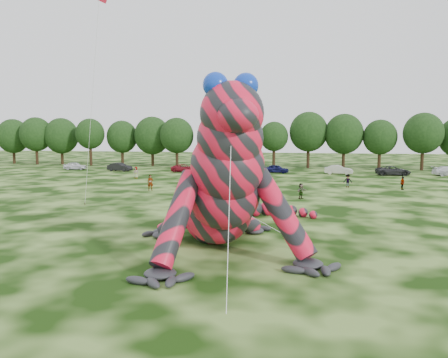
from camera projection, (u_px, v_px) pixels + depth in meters
name	position (u px, v px, depth m)	size (l,w,h in m)	color
ground	(191.00, 245.00, 26.00)	(240.00, 240.00, 0.00)	#16330A
inflatable_gecko	(214.00, 163.00, 26.33)	(16.26, 19.31, 9.66)	red
flying_kite	(98.00, 13.00, 35.39)	(4.29, 3.72, 18.58)	red
tree_0	(13.00, 141.00, 93.14)	(6.91, 6.22, 9.51)	black
tree_1	(36.00, 141.00, 90.87)	(6.74, 6.07, 9.81)	black
tree_2	(62.00, 141.00, 90.62)	(7.04, 6.34, 9.64)	black
tree_3	(90.00, 142.00, 87.67)	(5.81, 5.23, 9.44)	black
tree_4	(122.00, 143.00, 88.22)	(6.22, 5.60, 9.06)	black
tree_5	(152.00, 141.00, 86.75)	(7.16, 6.44, 9.80)	black
tree_6	(177.00, 142.00, 84.06)	(6.52, 5.86, 9.49)	black
tree_7	(215.00, 143.00, 82.85)	(6.68, 6.01, 9.48)	black
tree_8	(246.00, 144.00, 82.01)	(6.14, 5.53, 8.94)	black
tree_9	(274.00, 145.00, 81.44)	(5.27, 4.74, 8.68)	black
tree_10	(308.00, 140.00, 81.42)	(7.09, 6.38, 10.50)	black
tree_11	(344.00, 141.00, 79.93)	(7.01, 6.31, 10.07)	black
tree_12	(380.00, 145.00, 78.44)	(5.99, 5.39, 8.97)	black
tree_13	(423.00, 142.00, 76.51)	(6.83, 6.15, 10.13)	black
car_0	(75.00, 166.00, 78.40)	(1.59, 3.96, 1.35)	white
car_1	(120.00, 167.00, 75.31)	(1.53, 4.39, 1.44)	black
car_2	(185.00, 168.00, 73.88)	(2.16, 4.69, 1.30)	maroon
car_3	(214.00, 167.00, 76.02)	(2.04, 5.01, 1.45)	#B1B5BA
car_4	(277.00, 169.00, 72.10)	(1.62, 4.02, 1.37)	#13144A
car_5	(338.00, 170.00, 69.78)	(1.54, 4.41, 1.45)	beige
car_6	(393.00, 171.00, 67.96)	(2.42, 5.24, 1.46)	#262628
spectator_0	(150.00, 183.00, 50.14)	(0.67, 0.44, 1.84)	gray
spectator_4	(136.00, 172.00, 63.87)	(0.81, 0.53, 1.66)	gray
spectator_2	(348.00, 181.00, 53.02)	(1.05, 0.60, 1.62)	gray
spectator_3	(402.00, 183.00, 50.99)	(0.92, 0.38, 1.56)	gray
spectator_1	(203.00, 183.00, 50.91)	(0.80, 0.62, 1.64)	gray
spectator_5	(301.00, 191.00, 43.98)	(1.47, 0.47, 1.58)	gray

